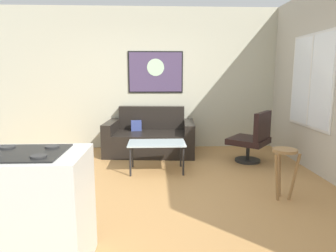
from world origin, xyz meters
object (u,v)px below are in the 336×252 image
object	(u,v)px
bar_stool	(284,162)
wall_painting	(156,72)
armchair	(253,138)
couch	(150,138)
coffee_table	(157,145)

from	to	relation	value
bar_stool	wall_painting	world-z (taller)	wall_painting
armchair	couch	bearing A→B (deg)	158.50
coffee_table	wall_painting	xyz separation A→B (m)	(-0.00, 1.57, 1.13)
coffee_table	bar_stool	size ratio (longest dim) A/B	1.41
armchair	bar_stool	distance (m)	1.54
armchair	coffee_table	bearing A→B (deg)	-166.09
wall_painting	coffee_table	bearing A→B (deg)	-89.84
armchair	wall_painting	distance (m)	2.31
couch	armchair	size ratio (longest dim) A/B	1.95
couch	wall_painting	xyz separation A→B (m)	(0.11, 0.47, 1.26)
couch	bar_stool	xyz separation A→B (m)	(1.64, -2.23, 0.18)
armchair	bar_stool	world-z (taller)	armchair
coffee_table	wall_painting	world-z (taller)	wall_painting
coffee_table	bar_stool	xyz separation A→B (m)	(1.52, -1.13, 0.05)
coffee_table	wall_painting	size ratio (longest dim) A/B	0.80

